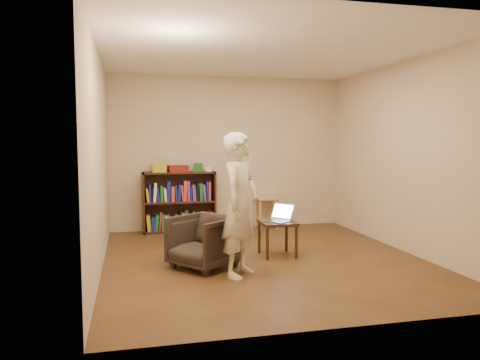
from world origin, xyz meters
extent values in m
plane|color=#472816|center=(0.00, 0.00, 0.00)|extent=(4.50, 4.50, 0.00)
plane|color=white|center=(0.00, 0.00, 2.60)|extent=(4.50, 4.50, 0.00)
plane|color=beige|center=(0.00, 2.25, 1.30)|extent=(4.00, 0.00, 4.00)
plane|color=beige|center=(-2.00, 0.00, 1.30)|extent=(0.00, 4.50, 4.50)
plane|color=beige|center=(2.00, 0.00, 1.30)|extent=(0.00, 4.50, 4.50)
cube|color=black|center=(-1.45, 2.08, 0.50)|extent=(0.03, 0.30, 1.00)
cube|color=black|center=(-0.28, 2.08, 0.50)|extent=(0.03, 0.30, 1.00)
cube|color=black|center=(-0.86, 2.22, 0.50)|extent=(1.20, 0.02, 1.00)
cube|color=black|center=(-0.86, 2.08, 0.01)|extent=(1.20, 0.30, 0.03)
cube|color=black|center=(-0.86, 2.08, 0.50)|extent=(1.14, 0.30, 0.03)
cube|color=black|center=(-0.86, 2.08, 0.98)|extent=(1.20, 0.30, 0.03)
cube|color=gold|center=(-1.18, 2.06, 1.09)|extent=(0.25, 0.19, 0.19)
cube|color=maroon|center=(-0.88, 2.07, 1.05)|extent=(0.34, 0.26, 0.11)
cube|color=#1B6625|center=(-0.55, 2.06, 1.07)|extent=(0.17, 0.17, 0.14)
cube|color=white|center=(-0.37, 2.07, 1.04)|extent=(0.11, 0.11, 0.08)
cube|color=tan|center=(0.63, 2.03, 0.53)|extent=(0.38, 0.38, 0.04)
cylinder|color=tan|center=(0.48, 1.88, 0.25)|extent=(0.04, 0.04, 0.51)
cylinder|color=tan|center=(0.78, 1.88, 0.25)|extent=(0.04, 0.04, 0.51)
cylinder|color=tan|center=(0.48, 2.18, 0.25)|extent=(0.04, 0.04, 0.51)
cylinder|color=tan|center=(0.78, 2.18, 0.25)|extent=(0.04, 0.04, 0.51)
imported|color=#2F281F|center=(-0.81, -0.20, 0.32)|extent=(0.96, 0.96, 0.63)
cube|color=black|center=(0.23, 0.15, 0.44)|extent=(0.45, 0.45, 0.04)
cylinder|color=black|center=(0.03, -0.05, 0.21)|extent=(0.04, 0.04, 0.42)
cylinder|color=black|center=(0.42, -0.05, 0.21)|extent=(0.04, 0.04, 0.42)
cylinder|color=black|center=(0.03, 0.34, 0.21)|extent=(0.04, 0.04, 0.42)
cylinder|color=black|center=(0.42, 0.34, 0.21)|extent=(0.04, 0.04, 0.42)
cube|color=#B8B7BC|center=(0.20, 0.14, 0.47)|extent=(0.38, 0.39, 0.02)
cube|color=black|center=(0.20, 0.14, 0.48)|extent=(0.27, 0.29, 0.00)
cube|color=#B8B7BC|center=(0.33, 0.25, 0.58)|extent=(0.29, 0.32, 0.20)
cube|color=#B3D0FB|center=(0.33, 0.25, 0.58)|extent=(0.25, 0.28, 0.17)
imported|color=beige|center=(-0.46, -0.63, 0.81)|extent=(0.66, 0.70, 1.61)
camera|label=1|loc=(-1.65, -5.66, 1.54)|focal=35.00mm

